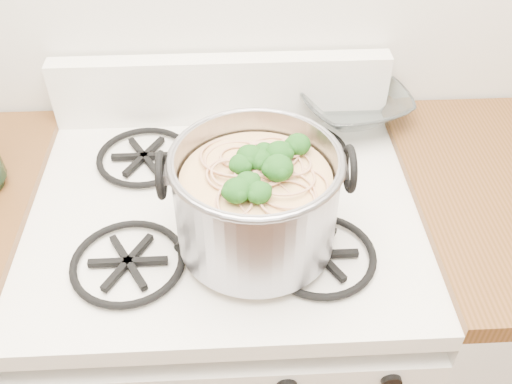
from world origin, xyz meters
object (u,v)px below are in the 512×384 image
at_px(spatula, 253,169).
at_px(stock_pot, 256,201).
at_px(gas_range, 231,340).
at_px(glass_bowl, 352,110).

bearing_deg(spatula, stock_pot, -57.67).
relative_size(stock_pot, spatula, 1.03).
relative_size(gas_range, spatula, 2.98).
relative_size(stock_pot, glass_bowl, 3.28).
distance_m(stock_pot, spatula, 0.20).
relative_size(gas_range, stock_pot, 2.89).
height_order(gas_range, spatula, spatula).
distance_m(gas_range, stock_pot, 0.59).
height_order(stock_pot, spatula, stock_pot).
bearing_deg(stock_pot, gas_range, 117.94).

